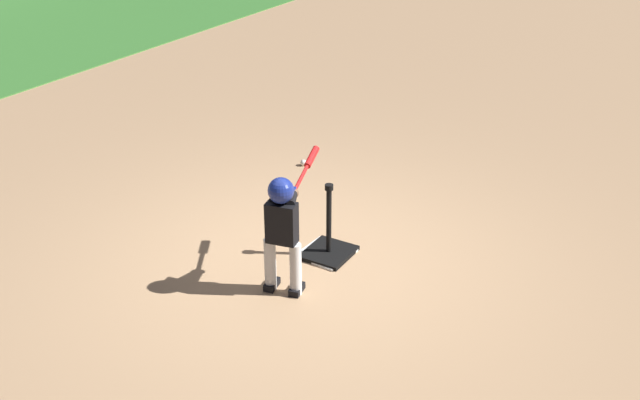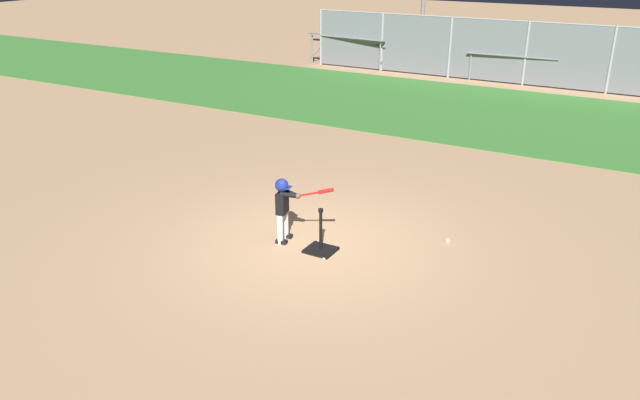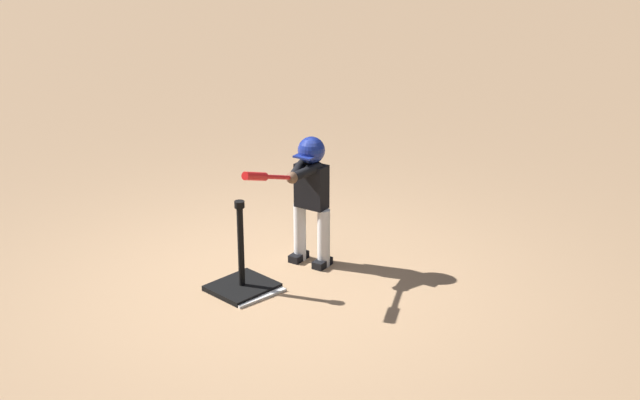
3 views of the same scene
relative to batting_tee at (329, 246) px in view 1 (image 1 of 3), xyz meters
name	(u,v)px [view 1 (image 1 of 3)]	position (x,y,z in m)	size (l,w,h in m)	color
ground_plane	(302,260)	(-0.21, 0.16, -0.09)	(90.00, 90.00, 0.00)	tan
home_plate	(326,253)	(-0.01, 0.03, -0.08)	(0.44, 0.44, 0.02)	white
batting_tee	(329,246)	(0.00, 0.00, 0.00)	(0.46, 0.41, 0.72)	black
batter_child	(283,220)	(-0.68, 0.04, 0.58)	(0.95, 0.37, 1.06)	silver
baseball	(303,163)	(1.62, 1.27, -0.06)	(0.07, 0.07, 0.07)	white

